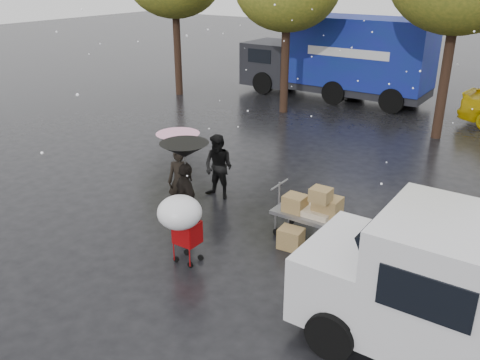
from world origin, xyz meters
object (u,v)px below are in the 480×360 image
Objects in this scene: person_black at (187,202)px; vendor_cart at (313,208)px; person_pink at (180,182)px; shopping_cart at (181,216)px; blue_truck at (340,58)px.

vendor_cart is (2.19, 1.47, -0.13)m from person_black.
person_pink is 2.31m from shopping_cart.
person_black is 13.87m from blue_truck.
blue_truck reaches higher than vendor_cart.
person_black is (0.90, -0.84, 0.06)m from person_pink.
blue_truck is at bearing -50.10° from person_black.
person_pink is at bearing 131.25° from shopping_cart.
vendor_cart is 1.04× the size of shopping_cart.
shopping_cart is 14.85m from blue_truck.
vendor_cart is at bearing 56.15° from shopping_cart.
person_pink is 1.09× the size of shopping_cart.
person_black is 2.64m from vendor_cart.
blue_truck is (-3.31, 14.46, 0.69)m from shopping_cart.
vendor_cart is (3.09, 0.64, -0.07)m from person_pink.
blue_truck reaches higher than person_black.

